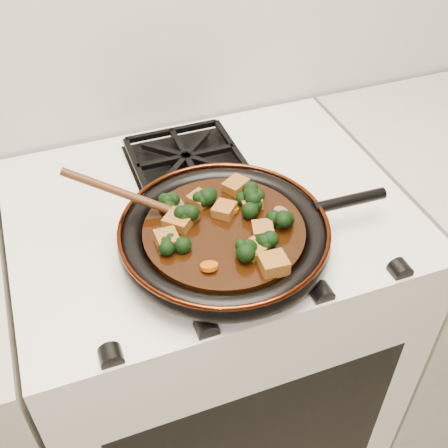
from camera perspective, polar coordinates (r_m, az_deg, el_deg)
name	(u,v)px	position (r m, az deg, el deg)	size (l,w,h in m)	color
stove	(212,343)	(1.43, -1.26, -12.01)	(0.76, 0.60, 0.90)	white
burner_grate_front	(234,249)	(0.99, 1.06, -2.51)	(0.23, 0.23, 0.03)	black
burner_grate_back	(186,160)	(1.19, -3.85, 6.47)	(0.23, 0.23, 0.03)	black
skillet	(225,235)	(0.97, 0.11, -1.12)	(0.49, 0.37, 0.05)	black
braising_sauce	(224,233)	(0.96, 0.00, -0.92)	(0.28, 0.28, 0.02)	black
tofu_cube_0	(167,240)	(0.93, -5.81, -1.64)	(0.04, 0.04, 0.02)	brown
tofu_cube_1	(200,200)	(1.00, -2.48, 2.49)	(0.04, 0.03, 0.02)	brown
tofu_cube_2	(273,264)	(0.89, 5.04, -4.06)	(0.04, 0.04, 0.02)	brown
tofu_cube_3	(179,221)	(0.96, -4.61, 0.29)	(0.04, 0.04, 0.02)	brown
tofu_cube_4	(254,250)	(0.91, 3.02, -2.64)	(0.03, 0.03, 0.02)	brown
tofu_cube_5	(236,186)	(1.03, 1.25, 3.86)	(0.04, 0.04, 0.02)	brown
tofu_cube_6	(224,210)	(0.98, 0.04, 1.41)	(0.04, 0.04, 0.02)	brown
tofu_cube_7	(263,230)	(0.95, 3.96, -0.58)	(0.03, 0.03, 0.02)	brown
tofu_cube_8	(252,202)	(1.00, 2.82, 2.27)	(0.04, 0.03, 0.02)	brown
broccoli_floret_0	(254,199)	(1.00, 3.02, 2.59)	(0.06, 0.06, 0.05)	black
broccoli_floret_1	(279,221)	(0.96, 5.63, 0.34)	(0.06, 0.06, 0.05)	black
broccoli_floret_2	(248,196)	(1.01, 2.42, 2.86)	(0.06, 0.06, 0.05)	black
broccoli_floret_3	(172,242)	(0.92, -5.28, -1.87)	(0.06, 0.06, 0.05)	black
broccoli_floret_4	(169,204)	(1.00, -5.60, 2.05)	(0.06, 0.06, 0.05)	black
broccoli_floret_5	(204,202)	(1.00, -2.02, 2.23)	(0.06, 0.06, 0.05)	black
broccoli_floret_6	(251,253)	(0.90, 2.76, -2.96)	(0.06, 0.06, 0.05)	black
broccoli_floret_7	(252,209)	(0.98, 2.89, 1.55)	(0.06, 0.06, 0.05)	black
broccoli_floret_8	(185,215)	(0.97, -4.01, 0.95)	(0.06, 0.06, 0.06)	black
broccoli_floret_9	(263,241)	(0.92, 3.99, -1.72)	(0.06, 0.06, 0.05)	black
carrot_coin_0	(176,220)	(0.97, -4.95, 0.44)	(0.03, 0.03, 0.01)	#BF4D05
carrot_coin_1	(254,246)	(0.92, 3.10, -2.25)	(0.03, 0.03, 0.01)	#BF4D05
carrot_coin_2	(231,209)	(0.99, 0.69, 1.52)	(0.03, 0.03, 0.01)	#BF4D05
carrot_coin_3	(209,266)	(0.89, -1.51, -4.31)	(0.03, 0.03, 0.01)	#BF4D05
mushroom_slice_0	(175,205)	(1.00, -5.03, 1.96)	(0.03, 0.03, 0.01)	brown
mushroom_slice_1	(164,234)	(0.94, -6.15, -1.05)	(0.03, 0.03, 0.01)	brown
mushroom_slice_2	(281,215)	(0.98, 5.81, 0.96)	(0.03, 0.03, 0.01)	brown
wooden_spoon	(151,203)	(0.98, -7.42, 2.09)	(0.14, 0.10, 0.22)	#46240F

